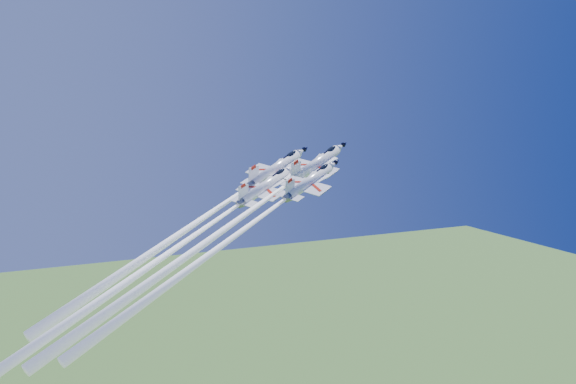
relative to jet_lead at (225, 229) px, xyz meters
name	(u,v)px	position (x,y,z in m)	size (l,w,h in m)	color
jet_lead	(225,229)	(0.00, 0.00, 0.00)	(49.90, 25.29, 53.02)	white
jet_left	(198,221)	(-2.93, 6.54, 0.41)	(45.24, 22.98, 45.31)	white
jet_right	(231,239)	(-1.53, -7.17, -0.27)	(41.52, 21.06, 42.99)	white
jet_slot	(167,254)	(-10.36, -0.09, -3.46)	(47.47, 24.05, 50.85)	white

